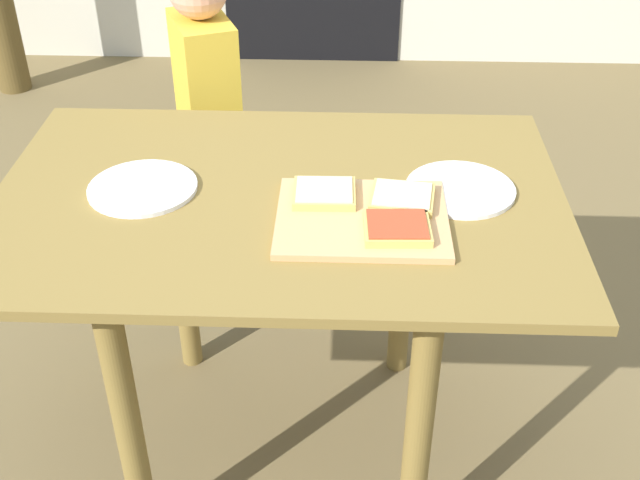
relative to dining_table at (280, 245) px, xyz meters
The scene contains 9 objects.
ground_plane 0.63m from the dining_table, ahead, with size 16.00×16.00×0.00m, color brown.
dining_table is the anchor object (origin of this frame).
cutting_board 0.24m from the dining_table, 28.98° to the right, with size 0.34×0.28×0.01m, color tan.
pizza_slice_near_right 0.32m from the dining_table, 32.19° to the right, with size 0.13×0.12×0.02m.
pizza_slice_far_left 0.18m from the dining_table, 16.42° to the right, with size 0.13×0.12×0.02m.
pizza_slice_far_right 0.30m from the dining_table, ahead, with size 0.14×0.13×0.02m.
plate_white_left 0.32m from the dining_table, behind, with size 0.23×0.23×0.01m, color white.
plate_white_right 0.41m from the dining_table, ahead, with size 0.23×0.23×0.01m, color white.
child_left 0.67m from the dining_table, 112.10° to the left, with size 0.22×0.28×1.07m.
Camera 1 is at (0.14, -1.43, 1.62)m, focal length 44.90 mm.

